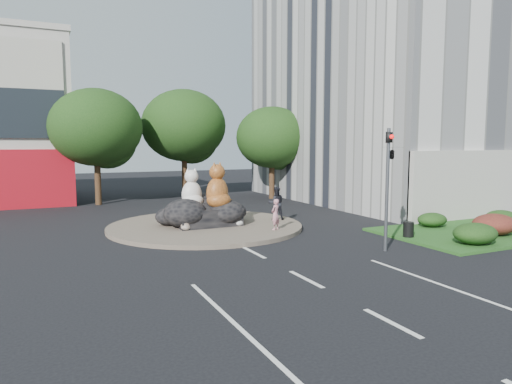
% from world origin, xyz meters
% --- Properties ---
extents(ground, '(120.00, 120.00, 0.00)m').
position_xyz_m(ground, '(0.00, 0.00, 0.00)').
color(ground, black).
rests_on(ground, ground).
extents(roundabout_island, '(10.00, 10.00, 0.20)m').
position_xyz_m(roundabout_island, '(0.00, 10.00, 0.10)').
color(roundabout_island, brown).
rests_on(roundabout_island, ground).
extents(rock_plinth, '(3.20, 2.60, 0.90)m').
position_xyz_m(rock_plinth, '(0.00, 10.00, 0.65)').
color(rock_plinth, black).
rests_on(rock_plinth, roundabout_island).
extents(grass_verge, '(10.00, 6.00, 0.12)m').
position_xyz_m(grass_verge, '(12.00, 3.00, 0.06)').
color(grass_verge, '#1D4E1A').
rests_on(grass_verge, ground).
extents(tree_left, '(6.46, 6.46, 8.27)m').
position_xyz_m(tree_left, '(-3.93, 22.06, 5.25)').
color(tree_left, '#382314').
rests_on(tree_left, ground).
extents(tree_mid, '(6.84, 6.84, 8.76)m').
position_xyz_m(tree_mid, '(3.07, 24.06, 5.56)').
color(tree_mid, '#382314').
rests_on(tree_mid, ground).
extents(tree_right, '(5.70, 5.70, 7.30)m').
position_xyz_m(tree_right, '(9.07, 20.06, 4.63)').
color(tree_right, '#382314').
rests_on(tree_right, ground).
extents(hedge_near_green, '(2.00, 1.60, 0.90)m').
position_xyz_m(hedge_near_green, '(9.00, 1.00, 0.57)').
color(hedge_near_green, '#153611').
rests_on(hedge_near_green, grass_verge).
extents(hedge_red, '(2.20, 1.76, 0.99)m').
position_xyz_m(hedge_red, '(11.50, 2.00, 0.61)').
color(hedge_red, '#481317').
rests_on(hedge_red, grass_verge).
extents(hedge_mid_green, '(1.80, 1.44, 0.81)m').
position_xyz_m(hedge_mid_green, '(14.00, 3.50, 0.53)').
color(hedge_mid_green, '#153611').
rests_on(hedge_mid_green, grass_verge).
extents(hedge_back_green, '(1.60, 1.28, 0.72)m').
position_xyz_m(hedge_back_green, '(10.50, 4.80, 0.48)').
color(hedge_back_green, '#153611').
rests_on(hedge_back_green, grass_verge).
extents(traffic_light, '(0.44, 1.24, 5.00)m').
position_xyz_m(traffic_light, '(5.10, 2.00, 3.62)').
color(traffic_light, '#595B60').
rests_on(traffic_light, ground).
extents(street_lamp, '(2.34, 0.22, 8.06)m').
position_xyz_m(street_lamp, '(12.82, 8.00, 4.55)').
color(street_lamp, '#595B60').
rests_on(street_lamp, ground).
extents(cat_white, '(1.39, 1.26, 2.05)m').
position_xyz_m(cat_white, '(-0.66, 10.20, 2.13)').
color(cat_white, silver).
rests_on(cat_white, rock_plinth).
extents(cat_tabby, '(1.85, 1.78, 2.36)m').
position_xyz_m(cat_tabby, '(0.47, 9.46, 2.28)').
color(cat_tabby, '#A86D23').
rests_on(cat_tabby, rock_plinth).
extents(kitten_calico, '(0.68, 0.66, 0.87)m').
position_xyz_m(kitten_calico, '(-1.42, 8.87, 0.64)').
color(kitten_calico, white).
rests_on(kitten_calico, roundabout_island).
extents(kitten_white, '(0.67, 0.63, 0.88)m').
position_xyz_m(kitten_white, '(1.38, 8.90, 0.64)').
color(kitten_white, beige).
rests_on(kitten_white, roundabout_island).
extents(pedestrian_pink, '(0.66, 0.59, 1.50)m').
position_xyz_m(pedestrian_pink, '(2.60, 7.13, 0.95)').
color(pedestrian_pink, '#BE7B87').
rests_on(pedestrian_pink, roundabout_island).
extents(pedestrian_dark, '(1.06, 0.93, 1.83)m').
position_xyz_m(pedestrian_dark, '(4.00, 9.72, 1.11)').
color(pedestrian_dark, black).
rests_on(pedestrian_dark, roundabout_island).
extents(litter_bin, '(0.61, 0.61, 0.69)m').
position_xyz_m(litter_bin, '(7.50, 3.33, 0.47)').
color(litter_bin, black).
rests_on(litter_bin, grass_verge).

